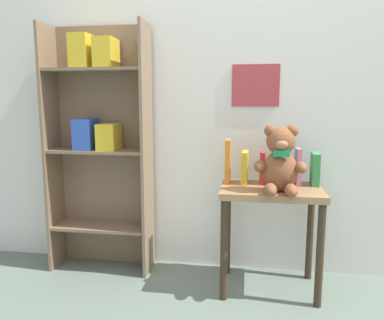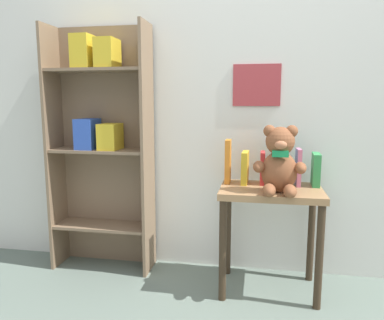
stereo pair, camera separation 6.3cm
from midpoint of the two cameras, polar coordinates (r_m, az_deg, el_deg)
wall_back at (r=2.34m, az=7.11°, el=13.52°), size 4.80×0.07×2.50m
bookshelf_side at (r=2.40m, az=-14.53°, el=3.63°), size 0.63×0.23×1.52m
display_table at (r=2.13m, az=11.05°, el=-7.09°), size 0.55×0.38×0.59m
teddy_bear at (r=1.98m, az=12.41°, el=-0.30°), size 0.27×0.24×0.35m
book_standing_orange at (r=2.17m, az=4.65°, el=-0.19°), size 0.03×0.10×0.25m
book_standing_yellow at (r=2.17m, az=7.23°, el=-1.12°), size 0.04×0.14×0.18m
book_standing_red at (r=2.18m, az=9.82°, el=-1.14°), size 0.03×0.12×0.19m
book_standing_teal at (r=2.19m, az=12.41°, el=-0.27°), size 0.04×0.15×0.25m
book_standing_pink at (r=2.18m, az=15.00°, el=-1.00°), size 0.03×0.11×0.21m
book_standing_green at (r=2.22m, az=17.45°, el=-1.29°), size 0.05×0.15×0.18m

